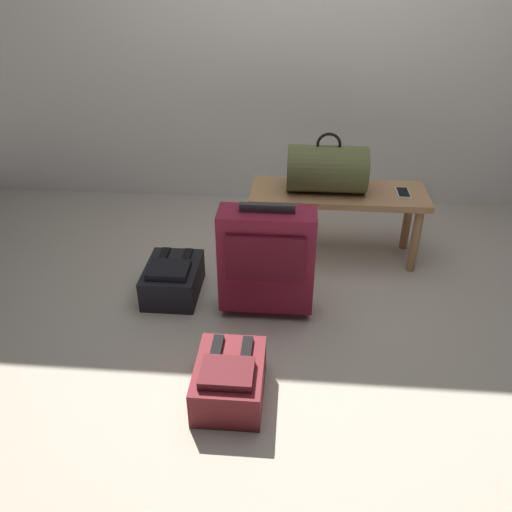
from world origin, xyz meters
The scene contains 7 objects.
ground_plane centered at (0.00, 0.00, 0.00)m, with size 6.60×6.60×0.00m, color #B2A893.
bench centered at (0.20, 0.75, 0.36)m, with size 1.00×0.36×0.43m.
duffel_bag_olive centered at (0.13, 0.75, 0.56)m, with size 0.44×0.26×0.34m.
cell_phone centered at (0.56, 0.75, 0.43)m, with size 0.07×0.14×0.01m.
suitcase_upright_burgundy centered at (-0.17, 0.16, 0.31)m, with size 0.47×0.21×0.61m.
backpack_dark centered at (-0.68, 0.28, 0.09)m, with size 0.28×0.38×0.21m.
backpack_maroon centered at (-0.28, -0.44, 0.09)m, with size 0.28×0.38×0.21m.
Camera 1 is at (-0.04, -2.01, 1.64)m, focal length 36.66 mm.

